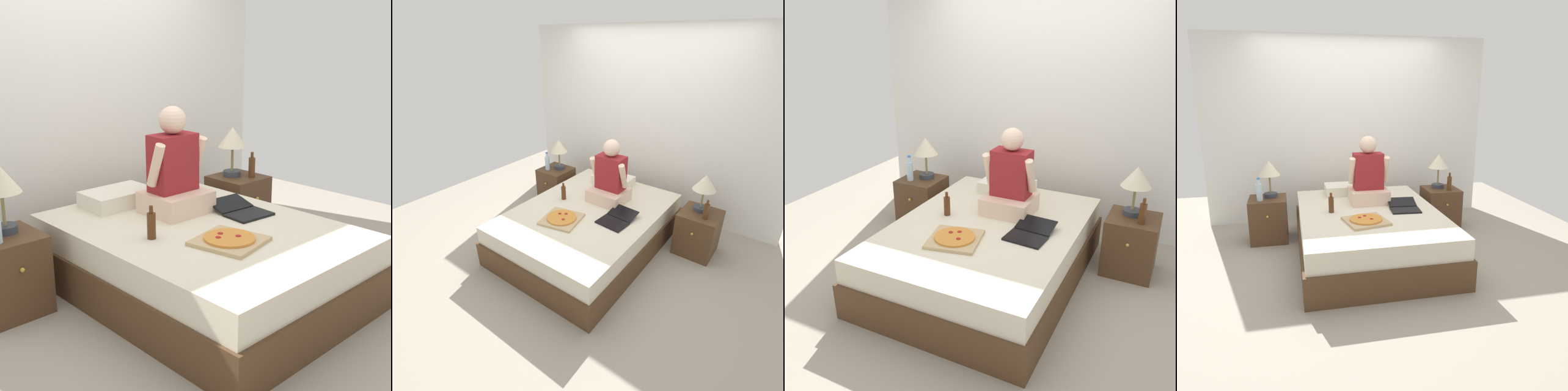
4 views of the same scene
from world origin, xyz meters
TOP-DOWN VIEW (x-y plane):
  - ground_plane at (0.00, 0.00)m, footprint 5.87×5.87m
  - wall_back at (0.00, 1.42)m, footprint 3.87×0.12m
  - bed at (0.00, 0.00)m, footprint 1.55×2.12m
  - nightstand_left at (-1.12, 0.67)m, footprint 0.44×0.47m
  - lamp_on_left_nightstand at (-1.08, 0.72)m, footprint 0.26×0.26m
  - water_bottle at (-1.20, 0.58)m, footprint 0.07×0.07m
  - nightstand_right at (1.12, 0.67)m, footprint 0.44×0.47m
  - lamp_on_right_nightstand at (1.09, 0.72)m, footprint 0.26×0.26m
  - beer_bottle at (1.19, 0.57)m, footprint 0.06×0.06m
  - pillow at (-0.14, 0.78)m, footprint 0.52×0.34m
  - person_seated at (0.07, 0.35)m, footprint 0.47×0.40m
  - laptop at (0.39, -0.03)m, footprint 0.35×0.44m
  - pizza_box at (-0.11, -0.37)m, footprint 0.47×0.47m
  - beer_bottle_on_bed at (-0.41, 0.03)m, footprint 0.06×0.06m

SIDE VIEW (x-z plane):
  - ground_plane at x=0.00m, z-range 0.00..0.00m
  - bed at x=0.00m, z-range 0.00..0.51m
  - nightstand_left at x=-1.12m, z-range 0.00..0.53m
  - nightstand_right at x=1.12m, z-range 0.00..0.53m
  - pizza_box at x=-0.11m, z-range 0.51..0.55m
  - laptop at x=0.39m, z-range 0.49..0.57m
  - pillow at x=-0.14m, z-range 0.51..0.63m
  - beer_bottle_on_bed at x=-0.41m, z-range 0.49..0.71m
  - beer_bottle at x=1.19m, z-range 0.52..0.75m
  - water_bottle at x=-1.20m, z-range 0.51..0.78m
  - person_seated at x=0.07m, z-range 0.41..1.19m
  - lamp_on_left_nightstand at x=-1.08m, z-range 0.64..1.09m
  - lamp_on_right_nightstand at x=1.09m, z-range 0.64..1.09m
  - wall_back at x=0.00m, z-range 0.00..2.50m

